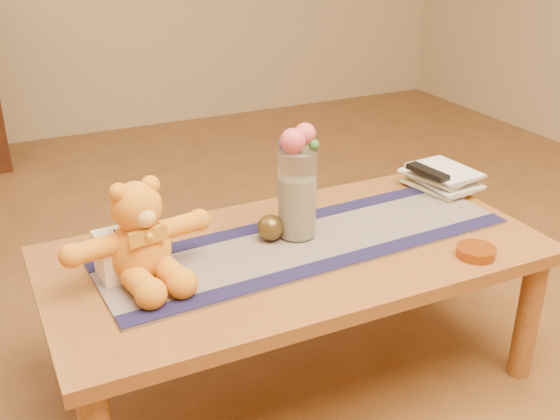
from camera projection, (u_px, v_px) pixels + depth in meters
name	position (u px, v px, depth m)	size (l,w,h in m)	color
floor	(294.00, 376.00, 2.07)	(5.50, 5.50, 0.00)	brown
coffee_table_top	(296.00, 255.00, 1.89)	(1.40, 0.70, 0.04)	brown
table_leg_fr	(528.00, 317.00, 2.00)	(0.07, 0.07, 0.41)	brown
table_leg_bl	(58.00, 325.00, 1.97)	(0.07, 0.07, 0.41)	brown
table_leg_br	(412.00, 239.00, 2.47)	(0.07, 0.07, 0.41)	brown
persian_runner	(309.00, 242.00, 1.91)	(1.20, 0.35, 0.01)	#181F43
runner_border_near	(337.00, 262.00, 1.79)	(1.20, 0.06, 0.00)	#151339
runner_border_far	(285.00, 221.00, 2.02)	(1.20, 0.06, 0.00)	#151339
teddy_bear	(138.00, 232.00, 1.68)	(0.37, 0.31, 0.25)	orange
pillar_candle	(118.00, 255.00, 1.70)	(0.10, 0.10, 0.12)	beige
candle_wick	(115.00, 232.00, 1.68)	(0.00, 0.00, 0.01)	black
glass_vase	(297.00, 194.00, 1.89)	(0.11, 0.11, 0.26)	silver
potpourri_fill	(297.00, 207.00, 1.90)	(0.09, 0.09, 0.18)	beige
rose_left	(293.00, 141.00, 1.80)	(0.07, 0.07, 0.07)	#DE4E5C
rose_right	(305.00, 134.00, 1.83)	(0.06, 0.06, 0.06)	#DE4E5C
blue_flower_back	(295.00, 137.00, 1.85)	(0.04, 0.04, 0.04)	#464A97
blue_flower_side	(285.00, 143.00, 1.83)	(0.04, 0.04, 0.04)	#464A97
leaf_sprig	(314.00, 145.00, 1.82)	(0.03, 0.03, 0.03)	#33662D
bronze_ball	(271.00, 228.00, 1.90)	(0.08, 0.08, 0.08)	#513D1B
book_bottom	(423.00, 192.00, 2.23)	(0.17, 0.22, 0.02)	beige
book_lower	(426.00, 186.00, 2.22)	(0.16, 0.22, 0.02)	beige
book_upper	(422.00, 181.00, 2.21)	(0.17, 0.22, 0.02)	beige
book_top	(426.00, 176.00, 2.21)	(0.16, 0.22, 0.02)	beige
tv_remote	(428.00, 172.00, 2.19)	(0.04, 0.16, 0.02)	black
amber_dish	(476.00, 252.00, 1.83)	(0.11, 0.11, 0.03)	#BF5914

